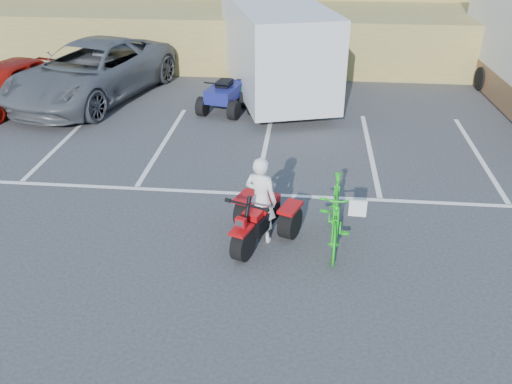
# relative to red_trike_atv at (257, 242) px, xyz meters

# --- Properties ---
(ground) EXTENTS (100.00, 100.00, 0.00)m
(ground) POSITION_rel_red_trike_atv_xyz_m (-0.21, -0.52, 0.00)
(ground) COLOR #323235
(ground) RESTS_ON ground
(parking_stripes) EXTENTS (28.00, 5.16, 0.01)m
(parking_stripes) POSITION_rel_red_trike_atv_xyz_m (0.65, 3.54, 0.00)
(parking_stripes) COLOR white
(parking_stripes) RESTS_ON ground
(grass_embankment) EXTENTS (40.00, 8.50, 3.10)m
(grass_embankment) POSITION_rel_red_trike_atv_xyz_m (-0.21, 14.96, 1.42)
(grass_embankment) COLOR olive
(grass_embankment) RESTS_ON ground
(red_trike_atv) EXTENTS (1.74, 1.98, 1.07)m
(red_trike_atv) POSITION_rel_red_trike_atv_xyz_m (0.00, 0.00, 0.00)
(red_trike_atv) COLOR #AB090C
(red_trike_atv) RESTS_ON ground
(rider) EXTENTS (0.72, 0.60, 1.70)m
(rider) POSITION_rel_red_trike_atv_xyz_m (0.05, 0.14, 0.85)
(rider) COLOR white
(rider) RESTS_ON ground
(green_dirt_bike) EXTENTS (0.71, 2.17, 1.29)m
(green_dirt_bike) POSITION_rel_red_trike_atv_xyz_m (1.43, 0.11, 0.65)
(green_dirt_bike) COLOR #14BF19
(green_dirt_bike) RESTS_ON ground
(grey_pickup) EXTENTS (4.54, 6.95, 1.78)m
(grey_pickup) POSITION_rel_red_trike_atv_xyz_m (-6.03, 7.81, 0.89)
(grey_pickup) COLOR #4D5156
(grey_pickup) RESTS_ON ground
(red_car) EXTENTS (2.77, 4.49, 1.43)m
(red_car) POSITION_rel_red_trike_atv_xyz_m (-8.33, 6.81, 0.71)
(red_car) COLOR #930F08
(red_car) RESTS_ON ground
(cargo_trailer) EXTENTS (4.20, 6.75, 2.94)m
(cargo_trailer) POSITION_rel_red_trike_atv_xyz_m (-0.26, 8.68, 1.59)
(cargo_trailer) COLOR silver
(cargo_trailer) RESTS_ON ground
(quad_atv_blue) EXTENTS (1.57, 1.89, 1.08)m
(quad_atv_blue) POSITION_rel_red_trike_atv_xyz_m (-1.66, 7.00, 0.00)
(quad_atv_blue) COLOR navy
(quad_atv_blue) RESTS_ON ground
(quad_atv_green) EXTENTS (1.12, 1.45, 0.91)m
(quad_atv_green) POSITION_rel_red_trike_atv_xyz_m (-0.98, 7.90, 0.00)
(quad_atv_green) COLOR #196316
(quad_atv_green) RESTS_ON ground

